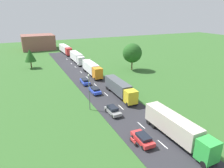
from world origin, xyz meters
name	(u,v)px	position (x,y,z in m)	size (l,w,h in m)	color
road	(129,114)	(0.00, 24.50, 0.03)	(10.00, 140.00, 0.06)	#2B2B30
lane_marking_centre	(145,129)	(0.00, 18.61, 0.07)	(0.16, 118.47, 0.01)	white
truck_lead	(177,128)	(2.59, 13.96, 2.22)	(2.79, 13.68, 3.76)	green
truck_second	(120,88)	(2.54, 33.53, 2.12)	(2.64, 12.83, 3.56)	yellow
truck_third	(92,68)	(2.29, 52.59, 2.19)	(2.74, 13.04, 3.69)	orange
truck_fourth	(77,57)	(2.40, 70.22, 2.22)	(2.60, 12.96, 3.78)	white
truck_fifth	(65,49)	(2.32, 90.11, 2.21)	(2.87, 14.92, 3.73)	red
car_second	(143,138)	(-2.57, 15.47, 0.83)	(1.99, 4.44, 1.44)	red
car_third	(113,110)	(-2.78, 25.98, 0.84)	(1.95, 4.38, 1.51)	gray
car_fourth	(95,90)	(-2.23, 37.74, 0.83)	(1.90, 4.49, 1.45)	blue
car_fifth	(85,81)	(-2.37, 45.20, 0.86)	(1.99, 4.60, 1.53)	blue
motorcycle_courier	(133,141)	(-4.03, 15.85, 0.54)	(0.28, 1.94, 0.91)	black
lamppost_second	(89,90)	(-6.25, 29.78, 4.28)	(0.36, 0.36, 7.63)	slate
tree_oak	(30,55)	(-14.51, 69.52, 4.62)	(3.96, 3.96, 6.81)	#513823
tree_maple	(132,53)	(16.75, 52.58, 5.86)	(6.47, 6.47, 9.10)	#513823
distant_building	(38,42)	(-7.81, 108.01, 3.73)	(15.96, 12.83, 7.45)	brown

